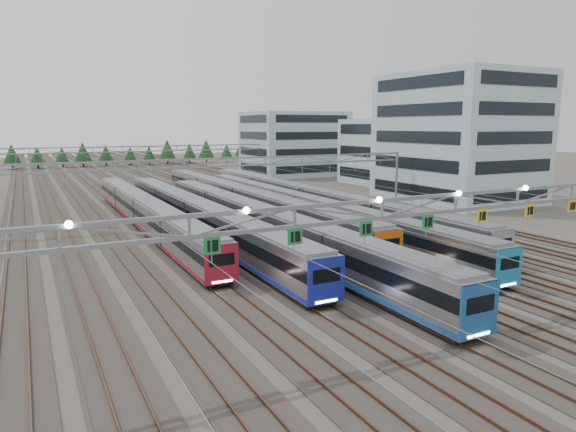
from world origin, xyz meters
name	(u,v)px	position (x,y,z in m)	size (l,w,h in m)	color
ground	(449,315)	(0.00, 0.00, 0.00)	(400.00, 400.00, 0.00)	#47423A
track_bed	(137,171)	(0.00, 100.00, 1.49)	(54.00, 260.00, 5.42)	#2D2823
train_a	(145,212)	(-11.25, 37.34, 1.99)	(2.67, 52.47, 3.47)	black
train_b	(197,216)	(-6.75, 31.71, 2.06)	(2.78, 55.58, 3.62)	black
train_c	(262,224)	(-2.25, 23.94, 2.08)	(2.81, 56.89, 3.66)	black
train_d	(242,200)	(2.25, 40.37, 2.09)	(2.83, 62.78, 3.68)	black
train_e	(304,208)	(6.75, 31.47, 1.94)	(2.60, 60.83, 3.37)	black
train_f	(308,199)	(11.25, 38.46, 1.96)	(2.63, 66.04, 3.42)	black
gantry_near	(456,206)	(-0.05, -0.12, 7.09)	(56.36, 0.61, 8.08)	gray
gantry_mid	(227,169)	(0.00, 40.00, 6.39)	(56.36, 0.36, 8.00)	gray
gantry_far	(150,153)	(0.00, 85.00, 6.39)	(56.36, 0.36, 8.00)	gray
depot_bldg_south	(458,138)	(38.70, 38.24, 10.07)	(18.00, 22.00, 20.15)	#A5BEC5
depot_bldg_mid	(387,152)	(43.86, 62.85, 6.65)	(14.00, 16.00, 13.30)	#A5BEC5
depot_bldg_north	(294,144)	(36.01, 89.25, 7.63)	(22.00, 18.00, 15.26)	#A5BEC5
treeline	(119,152)	(2.25, 138.78, 4.23)	(100.10, 5.60, 7.02)	#332114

